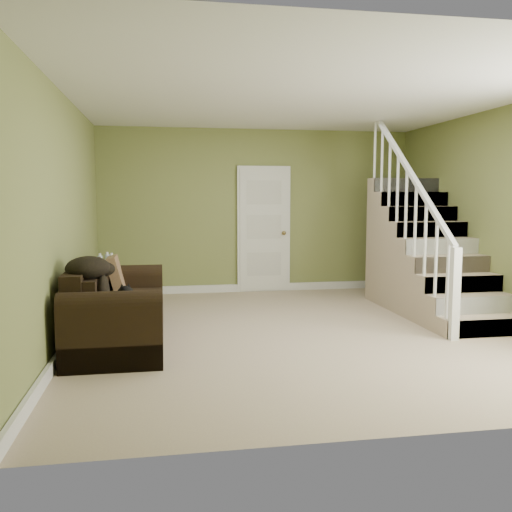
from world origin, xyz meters
name	(u,v)px	position (x,y,z in m)	size (l,w,h in m)	color
floor	(298,332)	(0.00, 0.00, 0.00)	(5.00, 5.50, 0.01)	tan
ceiling	(301,98)	(0.00, 0.00, 2.60)	(5.00, 5.50, 0.01)	white
wall_back	(257,211)	(0.00, 2.75, 1.30)	(5.00, 0.04, 2.60)	olive
wall_front	(410,234)	(0.00, -2.75, 1.30)	(5.00, 0.04, 2.60)	olive
wall_left	(65,219)	(-2.50, 0.00, 1.30)	(0.04, 5.50, 2.60)	olive
wall_right	(503,216)	(2.50, 0.00, 1.30)	(0.04, 5.50, 2.60)	olive
baseboard_back	(258,287)	(0.00, 2.72, 0.06)	(5.00, 0.04, 0.12)	white
baseboard_left	(72,336)	(-2.47, 0.00, 0.06)	(0.04, 5.50, 0.12)	white
baseboard_right	(496,318)	(2.47, 0.00, 0.06)	(0.04, 5.50, 0.12)	white
door	(264,230)	(0.10, 2.71, 1.01)	(0.86, 0.12, 2.02)	white
staircase	(424,262)	(1.99, 0.97, 0.64)	(1.00, 2.51, 2.82)	tan
sofa	(115,313)	(-2.02, -0.11, 0.31)	(0.90, 2.09, 0.82)	black
side_table	(107,291)	(-2.24, 1.37, 0.30)	(0.61, 0.61, 0.80)	black
cat	(125,294)	(-1.89, -0.24, 0.53)	(0.24, 0.47, 0.23)	black
banana	(128,307)	(-1.85, -0.63, 0.48)	(0.06, 0.22, 0.06)	gold
throw_pillow	(116,275)	(-2.04, 0.53, 0.63)	(0.11, 0.44, 0.44)	#503020
throw_blanket	(88,268)	(-2.22, -0.53, 0.85)	(0.41, 0.54, 0.22)	black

